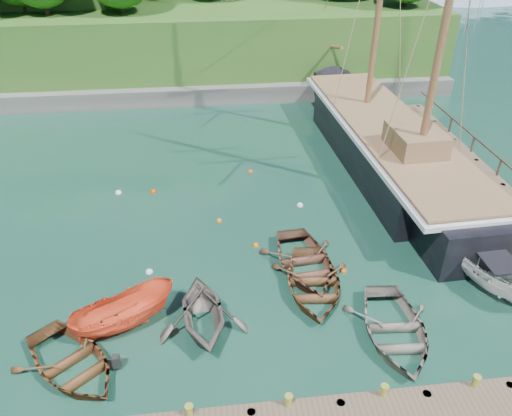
{
  "coord_description": "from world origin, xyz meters",
  "views": [
    {
      "loc": [
        -3.12,
        -14.55,
        13.88
      ],
      "look_at": [
        -0.93,
        4.01,
        2.0
      ],
      "focal_mm": 35.0,
      "sensor_mm": 36.0,
      "label": 1
    }
  ],
  "objects_px": {
    "rowboat_3": "(394,337)",
    "motorboat_orange": "(126,326)",
    "rowboat_1": "(204,328)",
    "rowboat_0": "(74,370)",
    "cabin_boat_white": "(491,289)",
    "rowboat_2": "(312,290)",
    "rowboat_4": "(304,269)",
    "schooner": "(387,150)"
  },
  "relations": [
    {
      "from": "rowboat_0",
      "to": "motorboat_orange",
      "type": "xyz_separation_m",
      "value": [
        1.6,
        1.91,
        0.0
      ]
    },
    {
      "from": "rowboat_0",
      "to": "rowboat_1",
      "type": "height_order",
      "value": "rowboat_1"
    },
    {
      "from": "rowboat_4",
      "to": "schooner",
      "type": "relative_size",
      "value": 0.17
    },
    {
      "from": "rowboat_2",
      "to": "rowboat_3",
      "type": "height_order",
      "value": "same"
    },
    {
      "from": "rowboat_2",
      "to": "rowboat_4",
      "type": "bearing_deg",
      "value": 99.13
    },
    {
      "from": "rowboat_2",
      "to": "cabin_boat_white",
      "type": "relative_size",
      "value": 1.0
    },
    {
      "from": "rowboat_0",
      "to": "schooner",
      "type": "distance_m",
      "value": 20.57
    },
    {
      "from": "rowboat_1",
      "to": "motorboat_orange",
      "type": "bearing_deg",
      "value": 164.88
    },
    {
      "from": "rowboat_1",
      "to": "schooner",
      "type": "distance_m",
      "value": 16.34
    },
    {
      "from": "rowboat_2",
      "to": "cabin_boat_white",
      "type": "height_order",
      "value": "cabin_boat_white"
    },
    {
      "from": "motorboat_orange",
      "to": "schooner",
      "type": "relative_size",
      "value": 0.15
    },
    {
      "from": "rowboat_0",
      "to": "cabin_boat_white",
      "type": "distance_m",
      "value": 16.53
    },
    {
      "from": "rowboat_4",
      "to": "schooner",
      "type": "bearing_deg",
      "value": 47.59
    },
    {
      "from": "rowboat_0",
      "to": "rowboat_3",
      "type": "xyz_separation_m",
      "value": [
        11.44,
        0.15,
        0.0
      ]
    },
    {
      "from": "motorboat_orange",
      "to": "schooner",
      "type": "xyz_separation_m",
      "value": [
        14.03,
        11.43,
        1.1
      ]
    },
    {
      "from": "rowboat_1",
      "to": "rowboat_0",
      "type": "bearing_deg",
      "value": -168.09
    },
    {
      "from": "rowboat_4",
      "to": "motorboat_orange",
      "type": "bearing_deg",
      "value": -166.6
    },
    {
      "from": "schooner",
      "to": "rowboat_4",
      "type": "bearing_deg",
      "value": -129.26
    },
    {
      "from": "rowboat_2",
      "to": "schooner",
      "type": "relative_size",
      "value": 0.17
    },
    {
      "from": "rowboat_2",
      "to": "rowboat_3",
      "type": "xyz_separation_m",
      "value": [
        2.42,
        -2.89,
        0.0
      ]
    },
    {
      "from": "motorboat_orange",
      "to": "rowboat_3",
      "type": "bearing_deg",
      "value": -125.66
    },
    {
      "from": "rowboat_0",
      "to": "rowboat_4",
      "type": "xyz_separation_m",
      "value": [
        8.94,
        4.42,
        0.0
      ]
    },
    {
      "from": "rowboat_1",
      "to": "cabin_boat_white",
      "type": "xyz_separation_m",
      "value": [
        11.88,
        0.81,
        0.0
      ]
    },
    {
      "from": "rowboat_4",
      "to": "schooner",
      "type": "height_order",
      "value": "schooner"
    },
    {
      "from": "rowboat_1",
      "to": "rowboat_3",
      "type": "distance_m",
      "value": 7.06
    },
    {
      "from": "rowboat_0",
      "to": "rowboat_2",
      "type": "distance_m",
      "value": 9.51
    },
    {
      "from": "rowboat_2",
      "to": "motorboat_orange",
      "type": "relative_size",
      "value": 1.15
    },
    {
      "from": "rowboat_2",
      "to": "rowboat_4",
      "type": "distance_m",
      "value": 1.38
    },
    {
      "from": "rowboat_0",
      "to": "rowboat_2",
      "type": "relative_size",
      "value": 0.94
    },
    {
      "from": "rowboat_0",
      "to": "rowboat_3",
      "type": "distance_m",
      "value": 11.44
    },
    {
      "from": "motorboat_orange",
      "to": "rowboat_1",
      "type": "bearing_deg",
      "value": -124.99
    },
    {
      "from": "rowboat_0",
      "to": "rowboat_4",
      "type": "height_order",
      "value": "rowboat_4"
    },
    {
      "from": "rowboat_3",
      "to": "cabin_boat_white",
      "type": "height_order",
      "value": "cabin_boat_white"
    },
    {
      "from": "rowboat_1",
      "to": "schooner",
      "type": "bearing_deg",
      "value": 41.25
    },
    {
      "from": "rowboat_3",
      "to": "cabin_boat_white",
      "type": "xyz_separation_m",
      "value": [
        4.94,
        2.08,
        0.0
      ]
    },
    {
      "from": "cabin_boat_white",
      "to": "schooner",
      "type": "bearing_deg",
      "value": 70.08
    },
    {
      "from": "rowboat_1",
      "to": "rowboat_4",
      "type": "height_order",
      "value": "rowboat_1"
    },
    {
      "from": "cabin_boat_white",
      "to": "schooner",
      "type": "xyz_separation_m",
      "value": [
        -0.75,
        11.1,
        1.1
      ]
    },
    {
      "from": "rowboat_3",
      "to": "cabin_boat_white",
      "type": "relative_size",
      "value": 1.01
    },
    {
      "from": "rowboat_2",
      "to": "schooner",
      "type": "height_order",
      "value": "schooner"
    },
    {
      "from": "rowboat_3",
      "to": "motorboat_orange",
      "type": "xyz_separation_m",
      "value": [
        -9.84,
        1.76,
        0.0
      ]
    },
    {
      "from": "rowboat_3",
      "to": "schooner",
      "type": "height_order",
      "value": "schooner"
    }
  ]
}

